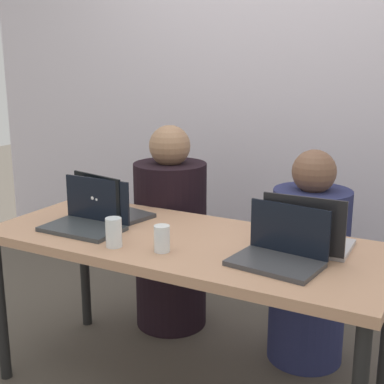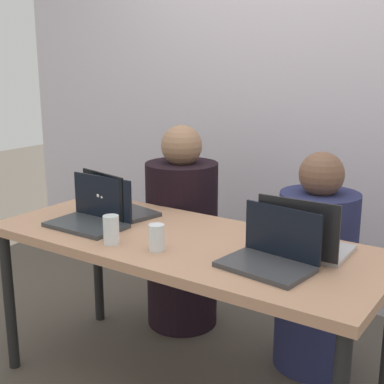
{
  "view_description": "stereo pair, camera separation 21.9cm",
  "coord_description": "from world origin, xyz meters",
  "px_view_note": "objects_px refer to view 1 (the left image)",
  "views": [
    {
      "loc": [
        1.01,
        -1.8,
        1.42
      ],
      "look_at": [
        0.0,
        0.07,
        0.89
      ],
      "focal_mm": 50.0,
      "sensor_mm": 36.0,
      "label": 1
    },
    {
      "loc": [
        1.19,
        -1.69,
        1.42
      ],
      "look_at": [
        0.0,
        0.07,
        0.89
      ],
      "focal_mm": 50.0,
      "sensor_mm": 36.0,
      "label": 2
    }
  ],
  "objects_px": {
    "laptop_front_left": "(88,218)",
    "laptop_back_left": "(110,208)",
    "water_glass_center": "(163,241)",
    "person_on_right": "(309,270)",
    "water_glass_left": "(114,234)",
    "person_on_left": "(171,239)",
    "laptop_front_right": "(280,251)",
    "laptop_back_right": "(308,238)"
  },
  "relations": [
    {
      "from": "laptop_front_left",
      "to": "laptop_back_left",
      "type": "xyz_separation_m",
      "value": [
        -0.0,
        0.17,
        0.0
      ]
    },
    {
      "from": "water_glass_center",
      "to": "person_on_right",
      "type": "bearing_deg",
      "value": 61.96
    },
    {
      "from": "water_glass_left",
      "to": "laptop_back_left",
      "type": "bearing_deg",
      "value": 128.89
    },
    {
      "from": "person_on_left",
      "to": "water_glass_center",
      "type": "height_order",
      "value": "person_on_left"
    },
    {
      "from": "laptop_front_left",
      "to": "person_on_right",
      "type": "bearing_deg",
      "value": 37.34
    },
    {
      "from": "laptop_back_left",
      "to": "water_glass_center",
      "type": "distance_m",
      "value": 0.51
    },
    {
      "from": "person_on_right",
      "to": "water_glass_center",
      "type": "distance_m",
      "value": 0.85
    },
    {
      "from": "laptop_front_right",
      "to": "laptop_back_left",
      "type": "bearing_deg",
      "value": 176.59
    },
    {
      "from": "laptop_front_left",
      "to": "laptop_front_right",
      "type": "distance_m",
      "value": 0.86
    },
    {
      "from": "laptop_front_left",
      "to": "laptop_back_right",
      "type": "relative_size",
      "value": 1.07
    },
    {
      "from": "laptop_back_left",
      "to": "laptop_front_right",
      "type": "bearing_deg",
      "value": -178.61
    },
    {
      "from": "laptop_front_left",
      "to": "water_glass_left",
      "type": "height_order",
      "value": "laptop_front_left"
    },
    {
      "from": "person_on_left",
      "to": "water_glass_left",
      "type": "height_order",
      "value": "person_on_left"
    },
    {
      "from": "water_glass_left",
      "to": "person_on_left",
      "type": "bearing_deg",
      "value": 103.96
    },
    {
      "from": "person_on_right",
      "to": "person_on_left",
      "type": "bearing_deg",
      "value": -8.66
    },
    {
      "from": "laptop_front_right",
      "to": "person_on_left",
      "type": "bearing_deg",
      "value": 150.48
    },
    {
      "from": "person_on_right",
      "to": "laptop_back_left",
      "type": "bearing_deg",
      "value": 19.87
    },
    {
      "from": "water_glass_left",
      "to": "water_glass_center",
      "type": "distance_m",
      "value": 0.2
    },
    {
      "from": "laptop_front_left",
      "to": "person_on_left",
      "type": "bearing_deg",
      "value": 85.36
    },
    {
      "from": "person_on_left",
      "to": "laptop_front_left",
      "type": "relative_size",
      "value": 3.24
    },
    {
      "from": "person_on_right",
      "to": "laptop_front_left",
      "type": "distance_m",
      "value": 1.05
    },
    {
      "from": "person_on_right",
      "to": "laptop_back_left",
      "type": "relative_size",
      "value": 3.02
    },
    {
      "from": "laptop_front_right",
      "to": "laptop_back_left",
      "type": "height_order",
      "value": "laptop_back_left"
    },
    {
      "from": "laptop_back_right",
      "to": "water_glass_center",
      "type": "bearing_deg",
      "value": 28.81
    },
    {
      "from": "water_glass_center",
      "to": "laptop_back_left",
      "type": "bearing_deg",
      "value": 149.65
    },
    {
      "from": "laptop_front_left",
      "to": "laptop_front_right",
      "type": "xyz_separation_m",
      "value": [
        0.86,
        0.01,
        -0.0
      ]
    },
    {
      "from": "person_on_left",
      "to": "water_glass_center",
      "type": "bearing_deg",
      "value": 126.4
    },
    {
      "from": "person_on_left",
      "to": "laptop_back_right",
      "type": "relative_size",
      "value": 3.48
    },
    {
      "from": "person_on_right",
      "to": "laptop_front_left",
      "type": "relative_size",
      "value": 3.05
    },
    {
      "from": "laptop_front_left",
      "to": "water_glass_center",
      "type": "distance_m",
      "value": 0.44
    },
    {
      "from": "person_on_right",
      "to": "laptop_back_right",
      "type": "distance_m",
      "value": 0.53
    },
    {
      "from": "person_on_left",
      "to": "laptop_front_right",
      "type": "xyz_separation_m",
      "value": [
        0.81,
        -0.6,
        0.27
      ]
    },
    {
      "from": "laptop_front_right",
      "to": "laptop_back_right",
      "type": "distance_m",
      "value": 0.19
    },
    {
      "from": "person_on_left",
      "to": "laptop_front_right",
      "type": "distance_m",
      "value": 1.04
    },
    {
      "from": "person_on_right",
      "to": "laptop_front_right",
      "type": "distance_m",
      "value": 0.67
    },
    {
      "from": "water_glass_left",
      "to": "water_glass_center",
      "type": "bearing_deg",
      "value": 12.16
    },
    {
      "from": "person_on_left",
      "to": "water_glass_left",
      "type": "relative_size",
      "value": 9.46
    },
    {
      "from": "person_on_left",
      "to": "water_glass_center",
      "type": "relative_size",
      "value": 10.67
    },
    {
      "from": "laptop_back_left",
      "to": "laptop_back_right",
      "type": "distance_m",
      "value": 0.92
    },
    {
      "from": "laptop_front_left",
      "to": "water_glass_center",
      "type": "relative_size",
      "value": 3.29
    },
    {
      "from": "person_on_left",
      "to": "water_glass_left",
      "type": "xyz_separation_m",
      "value": [
        0.18,
        -0.74,
        0.27
      ]
    },
    {
      "from": "laptop_back_left",
      "to": "laptop_back_right",
      "type": "height_order",
      "value": "laptop_back_right"
    }
  ]
}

